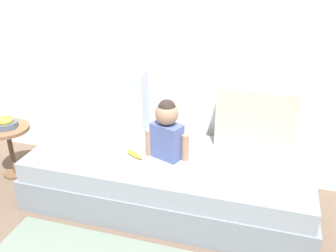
{
  "coord_description": "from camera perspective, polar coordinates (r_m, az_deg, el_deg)",
  "views": [
    {
      "loc": [
        0.66,
        -2.29,
        1.79
      ],
      "look_at": [
        -0.01,
        0.0,
        0.66
      ],
      "focal_mm": 39.17,
      "sensor_mm": 36.0,
      "label": 1
    }
  ],
  "objects": [
    {
      "name": "toddler",
      "position": [
        2.63,
        -0.17,
        -0.41
      ],
      "size": [
        0.33,
        0.2,
        0.46
      ],
      "color": "#4C5B93",
      "rests_on": "couch"
    },
    {
      "name": "back_wall",
      "position": [
        3.0,
        3.2,
        12.55
      ],
      "size": [
        5.34,
        0.1,
        2.25
      ],
      "primitive_type": "cube",
      "color": "white",
      "rests_on": "ground"
    },
    {
      "name": "throw_pillow_left",
      "position": [
        3.11,
        -8.66,
        4.08
      ],
      "size": [
        0.59,
        0.16,
        0.53
      ],
      "primitive_type": "cube",
      "color": "#B2BCC6",
      "rests_on": "couch"
    },
    {
      "name": "side_table",
      "position": [
        3.41,
        -23.55,
        -1.83
      ],
      "size": [
        0.37,
        0.37,
        0.46
      ],
      "color": "brown",
      "rests_on": "ground"
    },
    {
      "name": "ground_plane",
      "position": [
        2.98,
        0.1,
        -11.58
      ],
      "size": [
        12.0,
        12.0,
        0.0
      ],
      "primitive_type": "plane",
      "color": "brown"
    },
    {
      "name": "throw_pillow_right",
      "position": [
        2.86,
        13.45,
        1.09
      ],
      "size": [
        0.59,
        0.16,
        0.47
      ],
      "primitive_type": "cube",
      "color": "#C1B29E",
      "rests_on": "couch"
    },
    {
      "name": "banana",
      "position": [
        2.75,
        -5.24,
        -4.38
      ],
      "size": [
        0.17,
        0.12,
        0.04
      ],
      "primitive_type": "ellipsoid",
      "rotation": [
        0.0,
        0.0,
        -0.5
      ],
      "color": "yellow",
      "rests_on": "couch"
    },
    {
      "name": "couch",
      "position": [
        2.86,
        0.1,
        -8.34
      ],
      "size": [
        2.14,
        0.87,
        0.41
      ],
      "color": "gray",
      "rests_on": "ground"
    },
    {
      "name": "fruit_bowl",
      "position": [
        3.35,
        -23.98,
        0.43
      ],
      "size": [
        0.19,
        0.19,
        0.1
      ],
      "color": "#4C5666",
      "rests_on": "side_table"
    }
  ]
}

